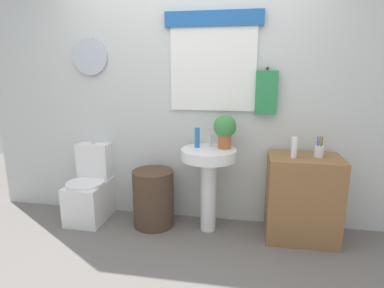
% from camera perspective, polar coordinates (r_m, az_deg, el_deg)
% --- Properties ---
extents(ground_plane, '(8.00, 8.00, 0.00)m').
position_cam_1_polar(ground_plane, '(2.58, -5.34, -23.48)').
color(ground_plane, slate).
extents(back_wall, '(4.40, 0.18, 2.60)m').
position_cam_1_polar(back_wall, '(3.20, -0.24, 9.07)').
color(back_wall, silver).
rests_on(back_wall, ground_plane).
extents(toilet, '(0.38, 0.51, 0.80)m').
position_cam_1_polar(toilet, '(3.51, -17.89, -8.08)').
color(toilet, white).
rests_on(toilet, ground_plane).
extents(laundry_hamper, '(0.41, 0.41, 0.57)m').
position_cam_1_polar(laundry_hamper, '(3.23, -7.00, -9.71)').
color(laundry_hamper, '#4C3828').
rests_on(laundry_hamper, ground_plane).
extents(pedestal_sink, '(0.52, 0.52, 0.82)m').
position_cam_1_polar(pedestal_sink, '(3.00, 3.03, -4.68)').
color(pedestal_sink, white).
rests_on(pedestal_sink, ground_plane).
extents(faucet, '(0.03, 0.03, 0.10)m').
position_cam_1_polar(faucet, '(3.05, 3.37, 0.52)').
color(faucet, silver).
rests_on(faucet, pedestal_sink).
extents(wooden_cabinet, '(0.64, 0.44, 0.79)m').
position_cam_1_polar(wooden_cabinet, '(3.10, 19.35, -9.24)').
color(wooden_cabinet, olive).
rests_on(wooden_cabinet, ground_plane).
extents(soap_bottle, '(0.05, 0.05, 0.19)m').
position_cam_1_polar(soap_bottle, '(2.99, 0.94, 1.17)').
color(soap_bottle, '#2D6BB7').
rests_on(soap_bottle, pedestal_sink).
extents(potted_plant, '(0.21, 0.21, 0.32)m').
position_cam_1_polar(potted_plant, '(2.95, 5.97, 2.73)').
color(potted_plant, '#AD5B38').
rests_on(potted_plant, pedestal_sink).
extents(lotion_bottle, '(0.05, 0.05, 0.18)m').
position_cam_1_polar(lotion_bottle, '(2.90, 18.02, -0.59)').
color(lotion_bottle, white).
rests_on(lotion_bottle, wooden_cabinet).
extents(toothbrush_cup, '(0.08, 0.08, 0.19)m').
position_cam_1_polar(toothbrush_cup, '(3.01, 22.03, -1.18)').
color(toothbrush_cup, silver).
rests_on(toothbrush_cup, wooden_cabinet).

